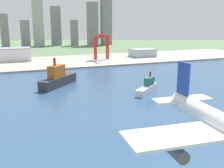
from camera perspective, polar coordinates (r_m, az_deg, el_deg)
name	(u,v)px	position (r m, az deg, el deg)	size (l,w,h in m)	color
ground_plane	(58,93)	(254.31, -11.53, -1.83)	(2400.00, 2400.00, 0.00)	#54724E
water_bay	(74,112)	(198.05, -8.15, -5.95)	(840.00, 360.00, 0.15)	#2D4C70
industrial_pier	(34,63)	(438.83, -16.37, 4.26)	(840.00, 140.00, 2.50)	#AC9E8F
container_barge	(58,79)	(277.46, -11.47, 1.14)	(45.81, 46.52, 29.79)	#2D3338
ferry_boat	(147,87)	(250.91, 7.58, -0.67)	(33.62, 29.61, 18.60)	white
port_crane_red	(102,42)	(455.63, -2.22, 9.06)	(24.32, 41.23, 42.31)	red
warehouse_main	(14,54)	(467.63, -20.26, 5.97)	(53.72, 33.82, 21.35)	silver
warehouse_annex	(142,53)	(500.15, 6.53, 6.67)	(43.91, 33.98, 14.08)	#99BCD1
distant_skyline	(44,24)	(767.39, -14.23, 12.23)	(428.15, 70.73, 151.77)	#959A98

